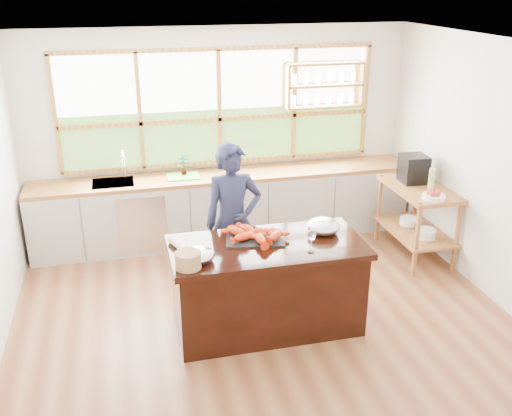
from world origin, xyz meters
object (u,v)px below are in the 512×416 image
object	(u,v)px
cook	(233,221)
espresso_machine	(413,169)
wicker_basket	(188,260)
island	(267,286)

from	to	relation	value
cook	espresso_machine	world-z (taller)	cook
cook	wicker_basket	xyz separation A→B (m)	(-0.60, -1.02, 0.12)
island	espresso_machine	xyz separation A→B (m)	(2.19, 1.29, 0.61)
cook	espresso_machine	distance (m)	2.45
espresso_machine	wicker_basket	distance (m)	3.37
island	wicker_basket	distance (m)	0.98
wicker_basket	espresso_machine	bearing A→B (deg)	27.98
espresso_machine	wicker_basket	xyz separation A→B (m)	(-2.98, -1.58, -0.10)
espresso_machine	cook	bearing A→B (deg)	-162.94
island	wicker_basket	bearing A→B (deg)	-159.92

